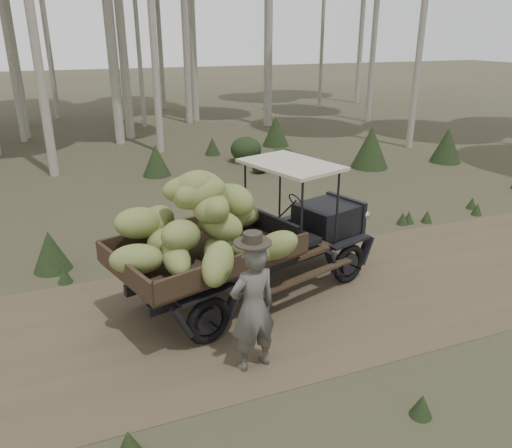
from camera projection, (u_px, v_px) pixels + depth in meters
name	position (u px, v px, depth m)	size (l,w,h in m)	color
ground	(346.00, 291.00, 8.77)	(120.00, 120.00, 0.00)	#473D2B
dirt_track	(346.00, 291.00, 8.77)	(70.00, 4.00, 0.01)	brown
banana_truck	(226.00, 224.00, 7.85)	(5.00, 3.14, 2.45)	black
farmer	(253.00, 306.00, 6.47)	(0.71, 0.55, 1.96)	#504F49
undergrowth	(179.00, 263.00, 8.57)	(24.70, 23.83, 1.40)	#233319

